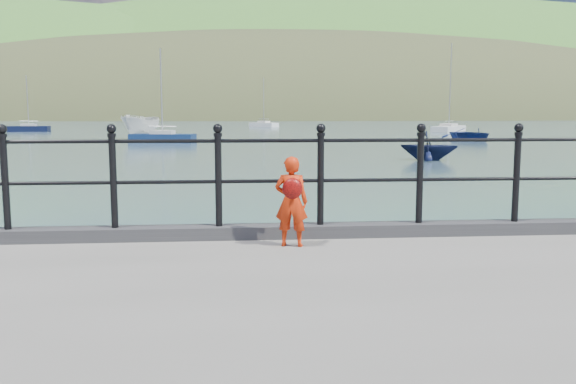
{
  "coord_description": "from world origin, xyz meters",
  "views": [
    {
      "loc": [
        -0.39,
        -7.24,
        2.49
      ],
      "look_at": [
        0.21,
        -0.2,
        1.55
      ],
      "focal_mm": 38.0,
      "sensor_mm": 36.0,
      "label": 1
    }
  ],
  "objects": [
    {
      "name": "kerb",
      "position": [
        0.0,
        -0.15,
        1.07
      ],
      "size": [
        60.0,
        0.3,
        0.15
      ],
      "primitive_type": "cube",
      "color": "#28282B",
      "rests_on": "quay"
    },
    {
      "name": "launch_blue",
      "position": [
        19.63,
        43.38,
        0.54
      ],
      "size": [
        4.36,
        5.67,
        1.09
      ],
      "primitive_type": "imported",
      "rotation": [
        0.0,
        0.0,
        0.12
      ],
      "color": "navy",
      "rests_on": "ground"
    },
    {
      "name": "railing",
      "position": [
        0.0,
        -0.15,
        1.82
      ],
      "size": [
        18.11,
        0.11,
        1.2
      ],
      "color": "black",
      "rests_on": "kerb"
    },
    {
      "name": "sailboat_far",
      "position": [
        25.93,
        66.53,
        0.34
      ],
      "size": [
        6.31,
        7.53,
        10.92
      ],
      "rotation": [
        0.0,
        0.0,
        0.94
      ],
      "color": "silver",
      "rests_on": "ground"
    },
    {
      "name": "sailboat_deep",
      "position": [
        4.07,
        89.99,
        0.34
      ],
      "size": [
        4.63,
        5.04,
        7.93
      ],
      "rotation": [
        0.0,
        0.0,
        -0.86
      ],
      "color": "white",
      "rests_on": "ground"
    },
    {
      "name": "ground",
      "position": [
        0.0,
        0.0,
        0.0
      ],
      "size": [
        600.0,
        600.0,
        0.0
      ],
      "primitive_type": "plane",
      "color": "#2D4251",
      "rests_on": "ground"
    },
    {
      "name": "launch_white",
      "position": [
        -9.03,
        49.89,
        1.1
      ],
      "size": [
        3.93,
        6.06,
        2.19
      ],
      "primitive_type": "imported",
      "rotation": [
        0.0,
        0.0,
        -0.34
      ],
      "color": "silver",
      "rests_on": "ground"
    },
    {
      "name": "sailboat_port",
      "position": [
        -6.21,
        42.08,
        0.34
      ],
      "size": [
        5.37,
        2.74,
        7.57
      ],
      "rotation": [
        0.0,
        0.0,
        -0.22
      ],
      "color": "#12274F",
      "rests_on": "ground"
    },
    {
      "name": "sailboat_left",
      "position": [
        -25.81,
        70.63,
        0.34
      ],
      "size": [
        4.87,
        1.6,
        7.06
      ],
      "rotation": [
        0.0,
        0.0,
        -0.02
      ],
      "color": "black",
      "rests_on": "ground"
    },
    {
      "name": "child",
      "position": [
        0.21,
        -0.64,
        1.51
      ],
      "size": [
        0.41,
        0.34,
        1.0
      ],
      "rotation": [
        0.0,
        0.0,
        2.9
      ],
      "color": "red",
      "rests_on": "quay"
    },
    {
      "name": "launch_navy",
      "position": [
        9.45,
        23.22,
        0.75
      ],
      "size": [
        3.62,
        3.43,
        1.5
      ],
      "primitive_type": "imported",
      "rotation": [
        0.0,
        0.0,
        1.14
      ],
      "color": "black",
      "rests_on": "ground"
    },
    {
      "name": "far_shore",
      "position": [
        38.34,
        239.41,
        -22.57
      ],
      "size": [
        830.0,
        200.0,
        156.0
      ],
      "color": "#333A21",
      "rests_on": "ground"
    }
  ]
}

